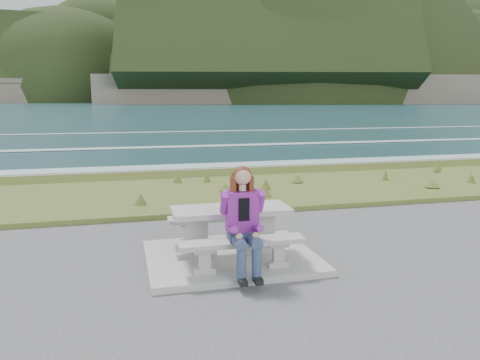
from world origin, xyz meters
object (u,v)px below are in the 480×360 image
at_px(bench_seaward, 222,221).
at_px(seated_woman, 244,236).
at_px(picnic_table, 231,218).
at_px(bench_landward, 242,246).

relative_size(bench_seaward, seated_woman, 1.20).
relative_size(picnic_table, bench_seaward, 1.00).
xyz_separation_m(picnic_table, bench_seaward, (0.00, 0.70, -0.23)).
height_order(bench_seaward, seated_woman, seated_woman).
bearing_deg(bench_landward, bench_seaward, 90.00).
height_order(bench_landward, seated_woman, seated_woman).
height_order(picnic_table, seated_woman, seated_woman).
relative_size(picnic_table, seated_woman, 1.20).
xyz_separation_m(bench_landward, bench_seaward, (0.00, 1.40, 0.00)).
distance_m(bench_landward, bench_seaward, 1.40).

